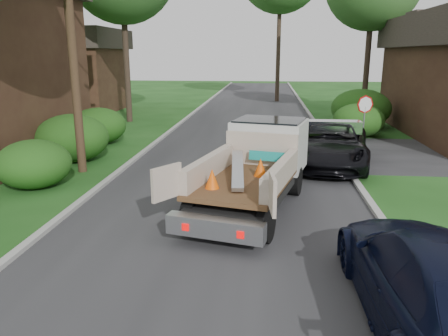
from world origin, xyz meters
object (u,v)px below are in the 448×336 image
stop_sign (365,112)px  black_pickup (331,144)px  navy_suv (439,282)px  utility_pole (70,22)px  house_left_far (69,69)px  flatbed_truck (260,159)px

stop_sign → black_pickup: size_ratio=0.43×
stop_sign → navy_suv: 12.65m
stop_sign → navy_suv: size_ratio=0.44×
navy_suv → black_pickup: bearing=-89.9°
stop_sign → utility_pole: (-10.68, -4.02, 3.40)m
house_left_far → black_pickup: house_left_far is taller
stop_sign → navy_suv: stop_sign is taller
utility_pole → black_pickup: utility_pole is taller
utility_pole → black_pickup: bearing=12.1°
utility_pole → flatbed_truck: 7.97m
stop_sign → utility_pole: utility_pole is taller
black_pickup → stop_sign: bearing=61.8°
stop_sign → flatbed_truck: stop_sign is taller
utility_pole → navy_suv: 13.30m
black_pickup → navy_suv: size_ratio=1.03×
flatbed_truck → black_pickup: size_ratio=1.08×
black_pickup → flatbed_truck: bearing=-111.0°
house_left_far → black_pickup: 22.90m
stop_sign → house_left_far: (-18.70, 13.00, 1.27)m
house_left_far → flatbed_truck: 24.38m
stop_sign → utility_pole: bearing=-159.4°
utility_pole → flatbed_truck: utility_pole is taller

